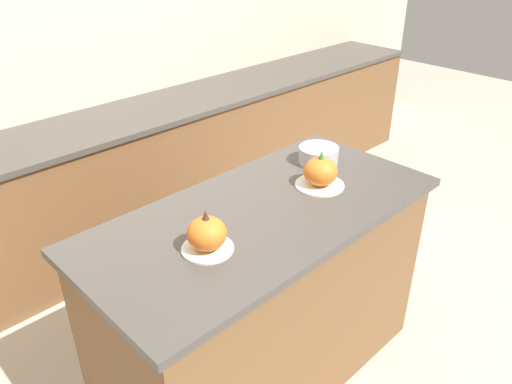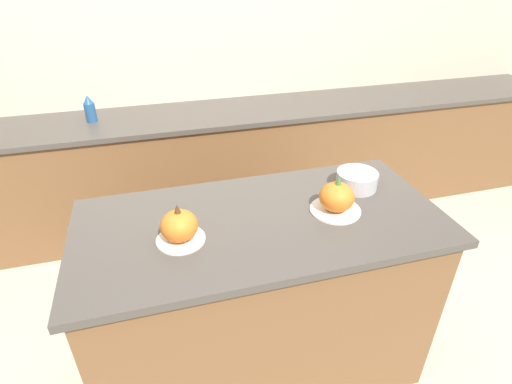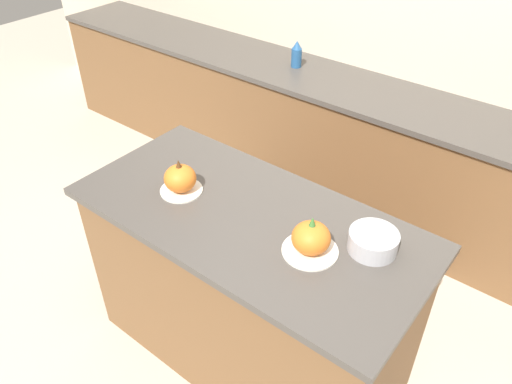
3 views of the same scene
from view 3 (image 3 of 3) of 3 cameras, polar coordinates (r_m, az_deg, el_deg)
name	(u,v)px [view 3 (image 3 of 3)]	position (r m, az deg, el deg)	size (l,w,h in m)	color
ground_plane	(250,349)	(2.82, -0.71, -17.55)	(12.00, 12.00, 0.00)	#BCB29E
wall_back	(431,30)	(3.39, 19.37, 17.08)	(8.00, 0.06, 2.50)	beige
kitchen_island	(249,290)	(2.45, -0.80, -11.12)	(1.57, 0.75, 0.94)	brown
back_counter	(386,162)	(3.45, 14.66, 3.39)	(6.00, 0.60, 0.90)	brown
pumpkin_cake_left	(180,179)	(2.25, -8.65, 1.43)	(0.19, 0.19, 0.17)	silver
pumpkin_cake_right	(311,239)	(1.92, 6.30, -5.39)	(0.22, 0.22, 0.17)	silver
bottle_tall	(297,54)	(3.56, 4.66, 15.40)	(0.07, 0.07, 0.18)	#235184
mixing_bowl	(373,242)	(1.99, 13.23, -5.53)	(0.19, 0.19, 0.08)	#ADADB2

